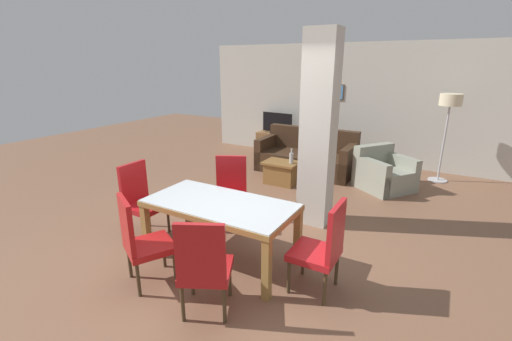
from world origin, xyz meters
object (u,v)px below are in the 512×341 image
dining_chair_near_right (204,265)px  floor_lamp (450,108)px  dining_chair_near_left (141,239)px  coffee_table (281,172)px  tv_screen (277,123)px  sofa (307,158)px  armchair (383,174)px  dining_table (220,214)px  dining_chair_head_left (141,198)px  dining_chair_head_right (323,246)px  dining_chair_far_left (231,190)px  tv_stand (277,143)px  bottle (291,158)px

dining_chair_near_right → floor_lamp: floor_lamp is taller
dining_chair_near_left → coffee_table: size_ratio=1.49×
tv_screen → coffee_table: bearing=124.1°
sofa → armchair: bearing=170.2°
dining_table → sofa: size_ratio=0.86×
coffee_table → floor_lamp: (2.66, 1.71, 1.23)m
dining_chair_head_left → sofa: 3.88m
dining_table → dining_chair_head_right: dining_chair_head_right is taller
dining_chair_near_right → tv_screen: tv_screen is taller
dining_chair_far_left → dining_chair_near_right: bearing=90.0°
tv_screen → floor_lamp: size_ratio=0.49×
dining_chair_head_right → tv_stand: size_ratio=0.96×
dining_chair_near_left → floor_lamp: bearing=92.7°
dining_chair_near_left → floor_lamp: size_ratio=0.58×
coffee_table → floor_lamp: size_ratio=0.39×
armchair → floor_lamp: (0.89, 1.02, 1.18)m
dining_chair_near_right → tv_stand: (-2.11, 5.73, -0.26)m
dining_table → tv_stand: size_ratio=1.67×
coffee_table → bottle: bottle is taller
dining_chair_far_left → dining_chair_near_right: same height
dining_chair_far_left → dining_chair_head_left: size_ratio=1.00×
armchair → dining_table: bearing=16.4°
bottle → tv_screen: 2.47m
dining_chair_far_left → dining_chair_head_right: bearing=126.3°
tv_stand → coffee_table: bearing=-61.5°
armchair → dining_chair_near_right: bearing=25.4°
dining_chair_far_left → sofa: (0.01, 2.91, -0.23)m
dining_chair_near_left → armchair: 4.60m
dining_chair_head_left → sofa: size_ratio=0.49×
dining_chair_far_left → dining_chair_near_left: bearing=63.3°
sofa → floor_lamp: (2.53, 0.73, 1.16)m
dining_chair_near_right → floor_lamp: 5.69m
sofa → dining_chair_far_left: bearing=89.8°
floor_lamp → bottle: bearing=-145.4°
bottle → tv_screen: tv_screen is taller
tv_screen → dining_chair_head_left: bearing=100.0°
dining_table → tv_screen: size_ratio=2.07×
dining_chair_head_left → dining_chair_near_right: size_ratio=1.00×
dining_chair_head_left → bottle: (0.95, 2.80, 0.02)m
dining_chair_near_left → sofa: 4.57m
dining_chair_far_left → floor_lamp: (2.54, 3.64, 0.93)m
tv_stand → tv_screen: tv_screen is taller
tv_screen → floor_lamp: (3.79, -0.37, 0.68)m
dining_chair_head_left → coffee_table: size_ratio=1.49×
dining_table → bottle: (-0.35, 2.80, -0.04)m
dining_table → dining_chair_near_left: bearing=-118.3°
dining_chair_head_left → coffee_table: (0.75, 2.79, -0.30)m
dining_chair_far_left → dining_chair_near_right: 1.91m
armchair → tv_stand: bearing=-79.8°
armchair → bottle: size_ratio=4.22×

